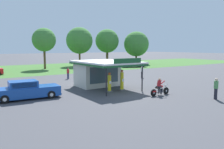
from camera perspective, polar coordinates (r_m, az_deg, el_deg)
The scene contains 16 objects.
ground_plane at distance 21.15m, azimuth 3.99°, elevation -4.86°, with size 300.00×300.00×0.00m, color #424247.
grass_verge_strip at distance 48.23m, azimuth -18.49°, elevation 1.37°, with size 120.00×24.00×0.01m, color #3D6B2D.
service_station_kiosk at distance 24.86m, azimuth -3.12°, elevation 0.84°, with size 5.06×7.29×3.29m.
gas_pump_nearside at distance 21.98m, azimuth -0.66°, elevation -2.13°, with size 0.44×0.44×1.88m.
gas_pump_offside at distance 22.81m, azimuth 2.50°, elevation -1.57°, with size 0.44×0.44×2.07m.
motorcycle_with_rider at distance 20.81m, azimuth 11.82°, elevation -3.34°, with size 2.27×0.70×1.58m.
featured_classic_sedan at distance 20.28m, azimuth -20.59°, elevation -3.76°, with size 5.55×2.25×1.53m.
parked_car_back_row_centre_right at distance 49.72m, azimuth 5.44°, elevation 2.62°, with size 5.81×3.22×1.49m.
parked_car_back_row_centre_left at distance 41.05m, azimuth -5.80°, elevation 1.75°, with size 5.21×3.01×1.50m.
bystander_chatting_near_pumps at distance 31.60m, azimuth -10.92°, elevation 0.37°, with size 0.34×0.34×1.53m.
bystander_admiring_sedan at distance 32.57m, azimuth 7.50°, elevation 0.81°, with size 0.37×0.37×1.69m.
bystander_strolling_foreground at distance 20.65m, azimuth 24.51°, elevation -3.08°, with size 0.34×0.34×1.78m.
tree_oak_far_left at distance 59.62m, azimuth 6.02°, elevation 7.47°, with size 6.39×6.39×8.32m.
tree_oak_right at distance 53.73m, azimuth -8.15°, elevation 8.27°, with size 6.12×6.12×8.89m.
tree_oak_distant_spare at distance 47.33m, azimuth -16.60°, elevation 8.28°, with size 4.63×4.63×8.07m.
tree_oak_left at distance 57.79m, azimuth -1.22°, elevation 8.34°, with size 5.87×5.87×8.80m.
Camera 1 is at (-12.76, -16.32, 4.26)m, focal length 36.65 mm.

